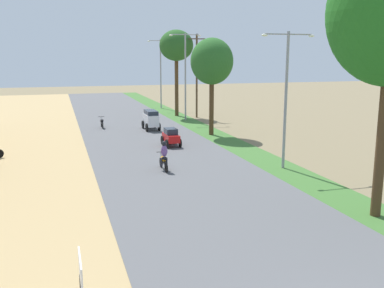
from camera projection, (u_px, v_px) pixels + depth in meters
The scene contains 11 objects.
street_signboard at pixel (81, 275), 10.41m from camera, with size 0.06×1.30×1.50m.
median_tree_second at pixel (212, 62), 33.92m from camera, with size 3.35×3.35×7.61m.
median_tree_third at pixel (176, 46), 44.86m from camera, with size 3.50×3.50×8.89m.
streetlamp_near at pixel (286, 91), 23.75m from camera, with size 3.16×0.20×7.49m.
streetlamp_mid at pixel (185, 71), 42.13m from camera, with size 3.16×0.20×8.37m.
streetlamp_far at pixel (161, 69), 52.08m from camera, with size 3.16×0.20×8.17m.
utility_pole_near at pixel (197, 75), 44.47m from camera, with size 1.80×0.20×8.48m.
car_hatchback_red at pixel (171, 136), 30.45m from camera, with size 1.04×2.00×1.23m.
car_van_white at pixel (151, 119), 37.10m from camera, with size 1.19×2.41×1.67m.
motorbike_foreground_rider at pixel (164, 157), 23.83m from camera, with size 0.54×1.80×1.66m.
motorbike_ahead_second at pixel (102, 122), 38.17m from camera, with size 0.54×1.80×0.94m.
Camera 1 is at (-6.11, -5.97, 6.23)m, focal length 40.76 mm.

